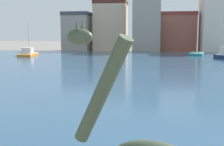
% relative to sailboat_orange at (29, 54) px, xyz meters
% --- Properties ---
extents(harbor_water, '(82.86, 52.10, 0.24)m').
position_rel_sailboat_orange_xyz_m(harbor_water, '(17.69, -12.17, -0.39)').
color(harbor_water, '#2D5170').
rests_on(harbor_water, ground).
extents(sailboat_orange, '(3.51, 7.85, 5.80)m').
position_rel_sailboat_orange_xyz_m(sailboat_orange, '(0.00, 0.00, 0.00)').
color(sailboat_orange, orange).
rests_on(sailboat_orange, ground).
extents(sailboat_teal, '(3.51, 6.43, 9.15)m').
position_rel_sailboat_orange_xyz_m(sailboat_teal, '(28.19, 5.92, -0.12)').
color(sailboat_teal, teal).
rests_on(sailboat_teal, ground).
extents(townhouse_narrow_midrow, '(5.86, 7.06, 8.62)m').
position_rel_sailboat_orange_xyz_m(townhouse_narrow_midrow, '(3.33, 18.47, 3.81)').
color(townhouse_narrow_midrow, gray).
rests_on(townhouse_narrow_midrow, ground).
extents(townhouse_corner_house, '(7.28, 5.87, 11.16)m').
position_rel_sailboat_orange_xyz_m(townhouse_corner_house, '(10.67, 19.67, 5.08)').
color(townhouse_corner_house, '#C6B293').
rests_on(townhouse_corner_house, ground).
extents(townhouse_wide_warehouse, '(5.77, 7.85, 12.06)m').
position_rel_sailboat_orange_xyz_m(townhouse_wide_warehouse, '(18.98, 17.18, 5.53)').
color(townhouse_wide_warehouse, gray).
rests_on(townhouse_wide_warehouse, ground).
extents(townhouse_tall_gabled, '(8.76, 6.30, 8.49)m').
position_rel_sailboat_orange_xyz_m(townhouse_tall_gabled, '(25.02, 19.67, 3.74)').
color(townhouse_tall_gabled, '#8E5142').
rests_on(townhouse_tall_gabled, ground).
extents(townhouse_end_terrace, '(5.16, 8.02, 12.29)m').
position_rel_sailboat_orange_xyz_m(townhouse_end_terrace, '(32.52, 16.95, 5.64)').
color(townhouse_end_terrace, beige).
rests_on(townhouse_end_terrace, ground).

